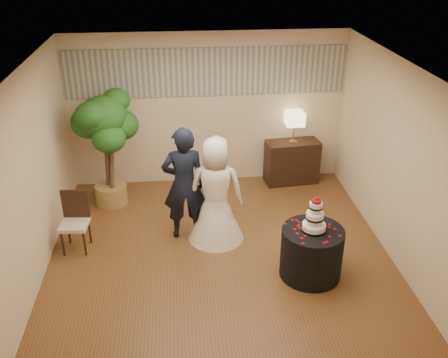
{
  "coord_description": "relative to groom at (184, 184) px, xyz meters",
  "views": [
    {
      "loc": [
        -0.54,
        -6.11,
        4.37
      ],
      "look_at": [
        0.1,
        0.4,
        1.05
      ],
      "focal_mm": 40.0,
      "sensor_mm": 36.0,
      "label": 1
    }
  ],
  "objects": [
    {
      "name": "console",
      "position": [
        2.05,
        1.66,
        -0.5
      ],
      "size": [
        1.02,
        0.54,
        0.82
      ],
      "primitive_type": "cube",
      "rotation": [
        0.0,
        0.0,
        0.11
      ],
      "color": "black",
      "rests_on": "floor"
    },
    {
      "name": "side_chair",
      "position": [
        -1.64,
        -0.24,
        -0.45
      ],
      "size": [
        0.46,
        0.48,
        0.91
      ],
      "primitive_type": null,
      "rotation": [
        0.0,
        0.0,
        -0.09
      ],
      "color": "black",
      "rests_on": "floor"
    },
    {
      "name": "table_lamp",
      "position": [
        2.05,
        1.66,
        0.2
      ],
      "size": [
        0.33,
        0.33,
        0.58
      ],
      "primitive_type": null,
      "color": "beige",
      "rests_on": "console"
    },
    {
      "name": "cake_table",
      "position": [
        1.7,
        -1.18,
        -0.54
      ],
      "size": [
        1.05,
        1.05,
        0.73
      ],
      "primitive_type": "cylinder",
      "rotation": [
        0.0,
        0.0,
        0.27
      ],
      "color": "black",
      "rests_on": "floor"
    },
    {
      "name": "wedding_cake",
      "position": [
        1.7,
        -1.18,
        0.08
      ],
      "size": [
        0.32,
        0.32,
        0.51
      ],
      "primitive_type": null,
      "color": "white",
      "rests_on": "cake_table"
    },
    {
      "name": "wall_back",
      "position": [
        0.49,
        1.92,
        0.49
      ],
      "size": [
        5.0,
        0.06,
        2.8
      ],
      "primitive_type": "cube",
      "color": "beige",
      "rests_on": "ground"
    },
    {
      "name": "wall_right",
      "position": [
        2.99,
        -0.58,
        0.49
      ],
      "size": [
        0.06,
        5.0,
        2.8
      ],
      "primitive_type": "cube",
      "color": "beige",
      "rests_on": "ground"
    },
    {
      "name": "groom",
      "position": [
        0.0,
        0.0,
        0.0
      ],
      "size": [
        0.69,
        0.47,
        1.81
      ],
      "primitive_type": "imported",
      "rotation": [
        0.0,
        0.0,
        3.2
      ],
      "color": "black",
      "rests_on": "floor"
    },
    {
      "name": "mural_border",
      "position": [
        0.49,
        1.9,
        1.19
      ],
      "size": [
        4.9,
        0.02,
        0.85
      ],
      "primitive_type": "cube",
      "color": "gray",
      "rests_on": "wall_back"
    },
    {
      "name": "wall_front",
      "position": [
        0.49,
        -3.08,
        0.49
      ],
      "size": [
        5.0,
        0.06,
        2.8
      ],
      "primitive_type": "cube",
      "color": "beige",
      "rests_on": "ground"
    },
    {
      "name": "bride",
      "position": [
        0.47,
        -0.12,
        -0.07
      ],
      "size": [
        0.98,
        0.98,
        1.68
      ],
      "primitive_type": "imported",
      "rotation": [
        0.0,
        0.0,
        3.0
      ],
      "color": "white",
      "rests_on": "floor"
    },
    {
      "name": "ficus_tree",
      "position": [
        -1.27,
        1.15,
        0.12
      ],
      "size": [
        1.38,
        1.38,
        2.05
      ],
      "primitive_type": null,
      "rotation": [
        0.0,
        0.0,
        -0.83
      ],
      "color": "#22591C",
      "rests_on": "floor"
    },
    {
      "name": "floor",
      "position": [
        0.49,
        -0.58,
        -0.91
      ],
      "size": [
        5.0,
        5.0,
        0.0
      ],
      "primitive_type": "cube",
      "color": "brown",
      "rests_on": "ground"
    },
    {
      "name": "ceiling",
      "position": [
        0.49,
        -0.58,
        1.89
      ],
      "size": [
        5.0,
        5.0,
        0.0
      ],
      "primitive_type": "cube",
      "color": "white",
      "rests_on": "wall_back"
    },
    {
      "name": "wall_left",
      "position": [
        -2.01,
        -0.58,
        0.49
      ],
      "size": [
        0.06,
        5.0,
        2.8
      ],
      "primitive_type": "cube",
      "color": "beige",
      "rests_on": "ground"
    }
  ]
}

